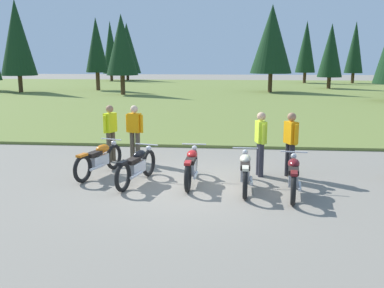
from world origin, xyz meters
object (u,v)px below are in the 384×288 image
Objects in this scene: motorcycle_orange at (99,159)px; motorcycle_black at (137,166)px; motorcycle_cream at (245,171)px; rider_near_row_end at (110,130)px; motorcycle_maroon at (293,176)px; rider_checking_bike at (135,130)px; motorcycle_red at (191,166)px; rider_with_back_turned at (291,141)px; rider_in_hivis_vest at (261,140)px.

motorcycle_black is at bearing -28.69° from motorcycle_orange.
motorcycle_cream is 4.60m from rider_near_row_end.
motorcycle_orange is 1.29m from motorcycle_black.
rider_near_row_end is at bearing 150.99° from motorcycle_maroon.
rider_checking_bike reaches higher than motorcycle_orange.
motorcycle_red is 2.45m from motorcycle_maroon.
rider_checking_bike is (-4.21, 2.75, 0.51)m from motorcycle_maroon.
rider_with_back_turned is (4.92, 0.32, 0.51)m from motorcycle_orange.
motorcycle_cream is 1.26× the size of rider_near_row_end.
motorcycle_cream is 1.26× the size of rider_checking_bike.
motorcycle_red is at bearing -153.92° from rider_in_hivis_vest.
motorcycle_maroon is 1.25× the size of rider_near_row_end.
motorcycle_black is 0.99× the size of motorcycle_maroon.
rider_in_hivis_vest is at bearing 178.24° from rider_with_back_turned.
rider_in_hivis_vest is (0.42, 1.20, 0.51)m from motorcycle_cream.
motorcycle_black and motorcycle_maroon have the same top height.
rider_checking_bike and rider_near_row_end have the same top height.
motorcycle_maroon is at bearing -16.25° from motorcycle_red.
motorcycle_cream and motorcycle_maroon have the same top height.
rider_checking_bike is at bearing 69.52° from motorcycle_orange.
motorcycle_cream is 1.11m from motorcycle_maroon.
rider_with_back_turned is (2.47, 0.81, 0.51)m from motorcycle_red.
rider_in_hivis_vest is (1.71, 0.84, 0.51)m from motorcycle_red.
motorcycle_orange is at bearing 166.25° from motorcycle_maroon.
rider_in_hivis_vest is at bearing 26.08° from motorcycle_red.
motorcycle_black is 3.94m from rider_with_back_turned.
motorcycle_maroon is 1.25× the size of rider_with_back_turned.
motorcycle_orange is at bearing -110.48° from rider_checking_bike.
motorcycle_red is 1.00× the size of motorcycle_maroon.
rider_in_hivis_vest is (4.30, -1.22, 0.00)m from rider_near_row_end.
motorcycle_cream is (2.62, -0.24, 0.00)m from motorcycle_black.
motorcycle_maroon is 1.25× the size of rider_checking_bike.
rider_near_row_end is at bearing 120.06° from motorcycle_black.
motorcycle_maroon is at bearing -33.17° from rider_checking_bike.
rider_checking_bike is 1.00× the size of rider_in_hivis_vest.
motorcycle_black is at bearing 171.37° from motorcycle_maroon.
rider_checking_bike is (0.59, 1.58, 0.51)m from motorcycle_orange.
motorcycle_maroon is (3.68, -0.56, 0.00)m from motorcycle_black.
rider_near_row_end reaches higher than motorcycle_red.
rider_checking_bike is (-0.54, 2.20, 0.51)m from motorcycle_black.
rider_near_row_end is at bearing -178.74° from rider_checking_bike.
rider_near_row_end and rider_in_hivis_vest have the same top height.
motorcycle_cream is 1.26× the size of rider_with_back_turned.
motorcycle_red is at bearing -161.75° from rider_with_back_turned.
rider_near_row_end is (-4.94, 2.74, 0.51)m from motorcycle_maroon.
motorcycle_red is (2.45, -0.49, 0.00)m from motorcycle_orange.
motorcycle_black is at bearing -76.22° from rider_checking_bike.
motorcycle_orange is 0.97× the size of motorcycle_maroon.
motorcycle_red is at bearing 164.29° from motorcycle_cream.
motorcycle_red is at bearing -11.31° from motorcycle_orange.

